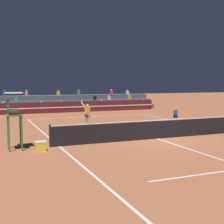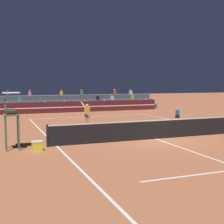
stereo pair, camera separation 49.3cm
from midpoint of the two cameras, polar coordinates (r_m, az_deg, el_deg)
The scene contains 10 objects.
ground_plane at distance 17.52m, azimuth 8.78°, elevation -4.88°, with size 120.00×120.00×0.00m, color #AD603D.
court_lines at distance 17.52m, azimuth 8.78°, elevation -4.87°, with size 11.10×23.90×0.01m.
tennis_net at distance 17.43m, azimuth 8.80°, elevation -3.12°, with size 12.00×0.10×1.10m.
sponsor_banner_wall at distance 32.80m, azimuth -5.77°, elevation 0.96°, with size 18.00×0.26×1.10m.
bleacher_stand at distance 35.24m, azimuth -6.85°, elevation 1.43°, with size 19.67×2.85×2.28m.
umpire_chair at distance 15.04m, azimuth -17.18°, elevation -0.17°, with size 0.76×0.84×2.67m.
ball_kid_courtside at distance 28.02m, azimuth 12.38°, elevation -0.37°, with size 0.30×0.36×0.84m.
tennis_player at distance 20.51m, azimuth -3.92°, elevation -0.56°, with size 0.53×1.37×2.19m.
tennis_ball at distance 25.33m, azimuth -10.11°, elevation -1.62°, with size 0.07×0.07×0.07m, color #C6DB33.
equipment_cooler at distance 14.72m, azimuth -12.59°, elevation -6.05°, with size 0.50×0.38×0.45m.
Camera 2 is at (-8.37, -15.03, 3.15)m, focal length 50.00 mm.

